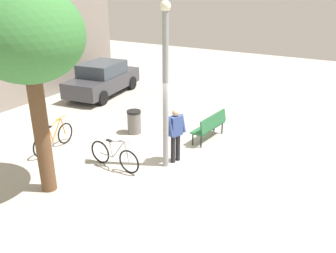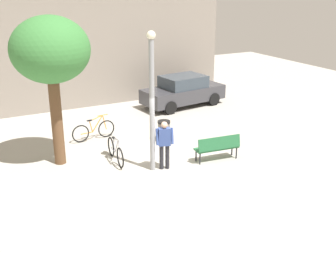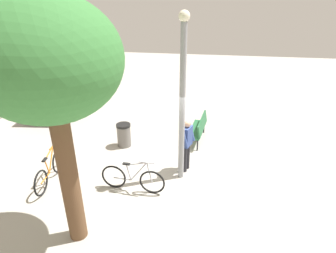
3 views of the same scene
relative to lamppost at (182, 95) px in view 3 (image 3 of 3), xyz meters
The scene contains 9 objects.
ground_plane 2.63m from the lamppost, 27.74° to the left, with size 36.00×36.00×0.00m, color #A8A399.
lamppost is the anchor object (origin of this frame).
person_by_lamppost 1.61m from the lamppost, 17.11° to the right, with size 0.63×0.41×1.67m.
park_bench 3.10m from the lamppost, ahead, with size 1.64×0.64×0.92m.
plaza_tree 3.55m from the lamppost, 142.74° to the left, with size 2.56×2.56×5.03m.
bicycle_orange 4.31m from the lamppost, 103.09° to the left, with size 1.81×0.22×0.97m.
bicycle_silver 2.61m from the lamppost, 125.52° to the left, with size 0.18×1.81×0.97m.
parked_car_charcoal 7.95m from the lamppost, 52.83° to the left, with size 4.37×2.21×1.55m.
trash_bin 3.42m from the lamppost, 54.78° to the left, with size 0.50×0.50×0.84m.
Camera 3 is at (-7.65, -1.08, 4.94)m, focal length 30.44 mm.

